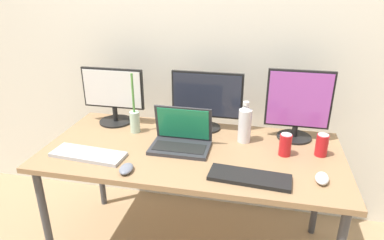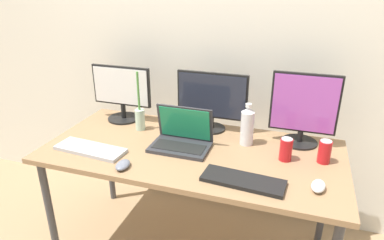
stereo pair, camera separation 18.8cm
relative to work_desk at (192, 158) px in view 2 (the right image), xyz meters
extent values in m
cube|color=silver|center=(0.00, 0.59, 0.62)|extent=(7.00, 0.08, 2.60)
cylinder|color=#424247|center=(-0.78, -0.34, -0.33)|extent=(0.04, 0.04, 0.71)
cylinder|color=#424247|center=(-0.78, 0.34, -0.33)|extent=(0.04, 0.04, 0.71)
cylinder|color=#424247|center=(0.78, 0.34, -0.33)|extent=(0.04, 0.04, 0.71)
cube|color=#93704C|center=(0.00, 0.00, 0.04)|extent=(1.68, 0.79, 0.03)
cylinder|color=black|center=(-0.58, 0.27, 0.07)|extent=(0.22, 0.22, 0.01)
cylinder|color=black|center=(-0.58, 0.27, 0.12)|extent=(0.03, 0.03, 0.10)
cube|color=black|center=(-0.58, 0.27, 0.30)|extent=(0.41, 0.02, 0.26)
cube|color=white|center=(-0.58, 0.26, 0.30)|extent=(0.39, 0.01, 0.24)
cylinder|color=black|center=(0.03, 0.30, 0.07)|extent=(0.18, 0.18, 0.01)
cylinder|color=black|center=(0.03, 0.30, 0.11)|extent=(0.03, 0.03, 0.07)
cube|color=black|center=(0.03, 0.30, 0.29)|extent=(0.45, 0.02, 0.29)
cube|color=#232838|center=(0.03, 0.29, 0.29)|extent=(0.42, 0.01, 0.27)
cylinder|color=black|center=(0.58, 0.27, 0.07)|extent=(0.21, 0.21, 0.01)
cylinder|color=black|center=(0.58, 0.27, 0.10)|extent=(0.03, 0.03, 0.06)
cube|color=black|center=(0.58, 0.27, 0.31)|extent=(0.37, 0.02, 0.35)
cube|color=#A54CB2|center=(0.58, 0.26, 0.31)|extent=(0.35, 0.01, 0.32)
cube|color=#2D2D33|center=(-0.07, -0.02, 0.07)|extent=(0.33, 0.21, 0.02)
cube|color=black|center=(-0.07, -0.04, 0.08)|extent=(0.29, 0.12, 0.00)
cube|color=#2D2D33|center=(-0.07, 0.07, 0.19)|extent=(0.33, 0.05, 0.21)
cube|color=#1E8C59|center=(-0.07, 0.06, 0.18)|extent=(0.30, 0.04, 0.19)
cube|color=#B2B2B7|center=(-0.54, -0.20, 0.07)|extent=(0.42, 0.17, 0.02)
cube|color=black|center=(0.34, -0.25, 0.07)|extent=(0.41, 0.17, 0.02)
ellipsoid|color=slate|center=(-0.27, -0.31, 0.08)|extent=(0.08, 0.11, 0.03)
ellipsoid|color=silver|center=(0.68, -0.20, 0.08)|extent=(0.08, 0.11, 0.04)
cylinder|color=silver|center=(0.28, 0.16, 0.16)|extent=(0.08, 0.08, 0.20)
cone|color=silver|center=(0.28, 0.16, 0.28)|extent=(0.07, 0.07, 0.03)
cylinder|color=white|center=(0.28, 0.16, 0.30)|extent=(0.03, 0.03, 0.02)
cylinder|color=red|center=(0.71, 0.08, 0.12)|extent=(0.07, 0.07, 0.12)
cylinder|color=silver|center=(0.71, 0.08, 0.18)|extent=(0.06, 0.06, 0.00)
cylinder|color=red|center=(0.51, 0.04, 0.12)|extent=(0.07, 0.07, 0.12)
cylinder|color=silver|center=(0.51, 0.04, 0.18)|extent=(0.06, 0.06, 0.00)
cylinder|color=#B2D1B7|center=(-0.40, 0.15, 0.13)|extent=(0.06, 0.06, 0.13)
cylinder|color=#519342|center=(-0.40, 0.15, 0.32)|extent=(0.01, 0.01, 0.24)
camera|label=1|loc=(0.36, -1.69, 0.97)|focal=32.00mm
camera|label=2|loc=(0.55, -1.64, 0.97)|focal=32.00mm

